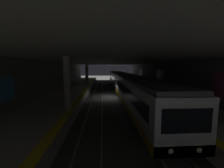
{
  "coord_description": "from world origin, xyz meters",
  "views": [
    {
      "loc": [
        -22.21,
        1.37,
        4.69
      ],
      "look_at": [
        4.72,
        -0.34,
        1.56
      ],
      "focal_mm": 22.99,
      "sensor_mm": 36.0,
      "label": 1
    }
  ],
  "objects_px": {
    "metro_train": "(123,82)",
    "trash_bin": "(176,93)",
    "pillar_far": "(87,75)",
    "bench_right_far": "(70,82)",
    "bench_left_mid": "(152,83)",
    "bench_left_far": "(143,80)",
    "person_waiting_near": "(137,80)",
    "pillar_near": "(67,84)",
    "bench_right_near": "(58,87)",
    "suitcase_rolling": "(66,96)",
    "person_boarding": "(190,92)",
    "backpack_on_floor": "(154,86)",
    "bench_right_mid": "(68,83)",
    "person_standing_far": "(86,80)",
    "bench_left_near": "(221,105)",
    "person_walking_mid": "(136,79)"
  },
  "relations": [
    {
      "from": "metro_train",
      "to": "bench_right_near",
      "type": "bearing_deg",
      "value": 101.67
    },
    {
      "from": "metro_train",
      "to": "person_standing_far",
      "type": "bearing_deg",
      "value": 45.81
    },
    {
      "from": "person_waiting_near",
      "to": "trash_bin",
      "type": "xyz_separation_m",
      "value": [
        -13.06,
        -1.88,
        -0.53
      ]
    },
    {
      "from": "pillar_far",
      "to": "bench_left_near",
      "type": "xyz_separation_m",
      "value": [
        -15.8,
        -12.88,
        -1.75
      ]
    },
    {
      "from": "pillar_near",
      "to": "metro_train",
      "type": "relative_size",
      "value": 0.12
    },
    {
      "from": "bench_right_mid",
      "to": "suitcase_rolling",
      "type": "bearing_deg",
      "value": -167.77
    },
    {
      "from": "metro_train",
      "to": "bench_right_mid",
      "type": "height_order",
      "value": "metro_train"
    },
    {
      "from": "trash_bin",
      "to": "metro_train",
      "type": "bearing_deg",
      "value": 35.57
    },
    {
      "from": "person_waiting_near",
      "to": "person_boarding",
      "type": "bearing_deg",
      "value": -171.77
    },
    {
      "from": "bench_right_near",
      "to": "suitcase_rolling",
      "type": "bearing_deg",
      "value": -155.21
    },
    {
      "from": "bench_left_mid",
      "to": "suitcase_rolling",
      "type": "relative_size",
      "value": 1.8
    },
    {
      "from": "metro_train",
      "to": "bench_left_mid",
      "type": "bearing_deg",
      "value": -64.82
    },
    {
      "from": "bench_left_near",
      "to": "bench_right_near",
      "type": "relative_size",
      "value": 1.0
    },
    {
      "from": "bench_left_mid",
      "to": "person_boarding",
      "type": "relative_size",
      "value": 1.0
    },
    {
      "from": "bench_left_mid",
      "to": "trash_bin",
      "type": "bearing_deg",
      "value": 176.11
    },
    {
      "from": "pillar_near",
      "to": "person_walking_mid",
      "type": "height_order",
      "value": "pillar_near"
    },
    {
      "from": "pillar_far",
      "to": "bench_left_mid",
      "type": "distance_m",
      "value": 13.06
    },
    {
      "from": "bench_left_near",
      "to": "bench_right_mid",
      "type": "xyz_separation_m",
      "value": [
        18.5,
        17.07,
        0.0
      ]
    },
    {
      "from": "metro_train",
      "to": "bench_left_far",
      "type": "height_order",
      "value": "metro_train"
    },
    {
      "from": "bench_left_near",
      "to": "person_waiting_near",
      "type": "bearing_deg",
      "value": 7.75
    },
    {
      "from": "person_standing_far",
      "to": "person_boarding",
      "type": "distance_m",
      "value": 22.05
    },
    {
      "from": "bench_left_mid",
      "to": "person_waiting_near",
      "type": "distance_m",
      "value": 3.48
    },
    {
      "from": "backpack_on_floor",
      "to": "trash_bin",
      "type": "height_order",
      "value": "trash_bin"
    },
    {
      "from": "pillar_far",
      "to": "bench_right_mid",
      "type": "distance_m",
      "value": 5.28
    },
    {
      "from": "bench_left_far",
      "to": "bench_right_far",
      "type": "height_order",
      "value": "same"
    },
    {
      "from": "pillar_far",
      "to": "person_walking_mid",
      "type": "bearing_deg",
      "value": -55.26
    },
    {
      "from": "bench_right_far",
      "to": "trash_bin",
      "type": "bearing_deg",
      "value": -131.38
    },
    {
      "from": "bench_right_far",
      "to": "pillar_near",
      "type": "bearing_deg",
      "value": -167.98
    },
    {
      "from": "bench_left_near",
      "to": "suitcase_rolling",
      "type": "distance_m",
      "value": 15.48
    },
    {
      "from": "bench_right_near",
      "to": "suitcase_rolling",
      "type": "relative_size",
      "value": 1.8
    },
    {
      "from": "person_standing_far",
      "to": "person_boarding",
      "type": "xyz_separation_m",
      "value": [
        -17.51,
        -13.41,
        -0.01
      ]
    },
    {
      "from": "person_walking_mid",
      "to": "backpack_on_floor",
      "type": "distance_m",
      "value": 8.33
    },
    {
      "from": "bench_left_mid",
      "to": "bench_right_near",
      "type": "distance_m",
      "value": 17.84
    },
    {
      "from": "metro_train",
      "to": "bench_right_near",
      "type": "relative_size",
      "value": 22.9
    },
    {
      "from": "person_waiting_near",
      "to": "trash_bin",
      "type": "distance_m",
      "value": 13.21
    },
    {
      "from": "bench_left_mid",
      "to": "pillar_far",
      "type": "bearing_deg",
      "value": 95.24
    },
    {
      "from": "person_waiting_near",
      "to": "bench_left_far",
      "type": "bearing_deg",
      "value": -31.33
    },
    {
      "from": "pillar_far",
      "to": "bench_right_far",
      "type": "height_order",
      "value": "pillar_far"
    },
    {
      "from": "pillar_near",
      "to": "bench_right_mid",
      "type": "relative_size",
      "value": 2.68
    },
    {
      "from": "person_boarding",
      "to": "bench_right_mid",
      "type": "bearing_deg",
      "value": 48.51
    },
    {
      "from": "person_standing_far",
      "to": "backpack_on_floor",
      "type": "height_order",
      "value": "person_standing_far"
    },
    {
      "from": "person_boarding",
      "to": "pillar_far",
      "type": "bearing_deg",
      "value": 46.03
    },
    {
      "from": "person_walking_mid",
      "to": "suitcase_rolling",
      "type": "bearing_deg",
      "value": 144.74
    },
    {
      "from": "bench_left_far",
      "to": "person_standing_far",
      "type": "distance_m",
      "value": 13.98
    },
    {
      "from": "bench_right_near",
      "to": "backpack_on_floor",
      "type": "distance_m",
      "value": 17.15
    },
    {
      "from": "pillar_far",
      "to": "bench_right_far",
      "type": "xyz_separation_m",
      "value": [
        4.77,
        4.18,
        -1.75
      ]
    },
    {
      "from": "metro_train",
      "to": "suitcase_rolling",
      "type": "bearing_deg",
      "value": 135.59
    },
    {
      "from": "metro_train",
      "to": "trash_bin",
      "type": "relative_size",
      "value": 45.8
    },
    {
      "from": "bench_left_far",
      "to": "suitcase_rolling",
      "type": "bearing_deg",
      "value": 141.0
    },
    {
      "from": "bench_left_far",
      "to": "bench_right_far",
      "type": "relative_size",
      "value": 1.0
    }
  ]
}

